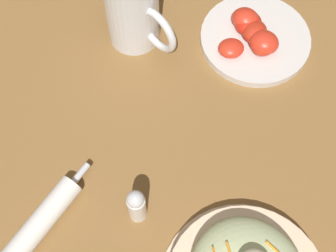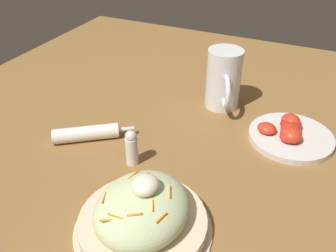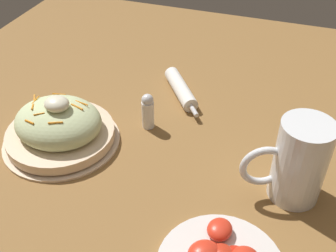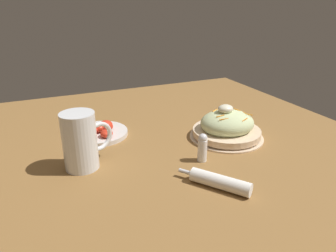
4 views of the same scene
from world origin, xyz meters
name	(u,v)px [view 1 (image 1 of 4)]	position (x,y,z in m)	size (l,w,h in m)	color
ground_plane	(165,131)	(0.00, 0.00, 0.00)	(1.43, 1.43, 0.00)	olive
beer_mug	(133,10)	(-0.19, 0.01, 0.07)	(0.14, 0.09, 0.15)	white
napkin_roll	(40,223)	(0.08, -0.22, 0.02)	(0.13, 0.16, 0.03)	white
tomato_plate	(254,37)	(-0.11, 0.20, 0.02)	(0.19, 0.19, 0.05)	silver
salt_shaker	(137,205)	(0.11, -0.08, 0.04)	(0.03, 0.03, 0.08)	white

